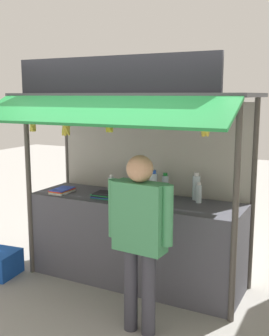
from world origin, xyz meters
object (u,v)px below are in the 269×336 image
at_px(magazine_stack_far_left, 62,191).
at_px(banana_bunch_inner_right, 33,126).
at_px(water_bottle_mid_right, 199,193).
at_px(water_bottle_front_right, 133,183).
at_px(water_bottle_mid_left, 153,185).
at_px(water_bottle_center, 165,185).
at_px(water_bottle_front_left, 196,187).
at_px(vendor_person, 140,229).
at_px(banana_bunch_rightmost, 205,128).
at_px(water_bottle_left, 111,185).
at_px(banana_bunch_leftmost, 109,124).
at_px(banana_bunch_inner_left, 66,128).
at_px(magazine_stack_back_left, 104,195).

relative_size(magazine_stack_far_left, banana_bunch_inner_right, 1.07).
bearing_deg(water_bottle_mid_right, water_bottle_front_right, 174.05).
bearing_deg(water_bottle_mid_left, water_bottle_center, 62.32).
bearing_deg(water_bottle_front_left, vendor_person, -95.05).
bearing_deg(vendor_person, banana_bunch_rightmost, 51.57).
height_order(water_bottle_left, water_bottle_front_right, water_bottle_front_right).
distance_m(water_bottle_mid_right, banana_bunch_leftmost, 1.23).
relative_size(water_bottle_left, magazine_stack_far_left, 0.73).
xyz_separation_m(banana_bunch_rightmost, banana_bunch_inner_right, (-1.97, 0.00, -0.05)).
xyz_separation_m(water_bottle_left, water_bottle_center, (0.59, 0.21, 0.02)).
bearing_deg(water_bottle_front_right, water_bottle_center, 5.24).
bearing_deg(water_bottle_left, banana_bunch_leftmost, -60.73).
relative_size(water_bottle_front_left, banana_bunch_leftmost, 1.18).
xyz_separation_m(water_bottle_mid_left, water_bottle_center, (0.08, 0.15, -0.02)).
height_order(water_bottle_mid_left, banana_bunch_inner_left, banana_bunch_inner_left).
height_order(water_bottle_front_right, water_bottle_front_left, water_bottle_front_left).
relative_size(water_bottle_left, water_bottle_front_left, 0.74).
xyz_separation_m(water_bottle_mid_right, banana_bunch_inner_left, (-1.28, -0.62, 0.70)).
relative_size(water_bottle_mid_right, magazine_stack_back_left, 0.84).
distance_m(water_bottle_mid_left, banana_bunch_leftmost, 0.95).
bearing_deg(water_bottle_mid_right, magazine_stack_far_left, -169.21).
xyz_separation_m(banana_bunch_leftmost, banana_bunch_rightmost, (0.99, -0.00, -0.00)).
bearing_deg(banana_bunch_inner_right, water_bottle_front_right, 38.55).
bearing_deg(water_bottle_mid_right, water_bottle_front_left, 121.81).
bearing_deg(vendor_person, banana_bunch_inner_right, 167.22).
relative_size(water_bottle_left, vendor_person, 0.14).
xyz_separation_m(water_bottle_mid_left, water_bottle_left, (-0.51, -0.06, -0.04)).
xyz_separation_m(water_bottle_front_left, banana_bunch_inner_right, (-1.66, -0.72, 0.67)).
bearing_deg(banana_bunch_inner_right, banana_bunch_leftmost, -0.04).
bearing_deg(water_bottle_left, magazine_stack_back_left, -88.03).
xyz_separation_m(water_bottle_mid_left, water_bottle_mid_right, (0.53, 0.03, -0.04)).
xyz_separation_m(water_bottle_front_right, banana_bunch_rightmost, (1.09, -0.71, 0.74)).
bearing_deg(magazine_stack_far_left, water_bottle_mid_right, 10.79).
xyz_separation_m(water_bottle_center, banana_bunch_inner_left, (-0.83, -0.74, 0.68)).
bearing_deg(magazine_stack_back_left, banana_bunch_rightmost, -15.67).
xyz_separation_m(magazine_stack_far_left, banana_bunch_inner_left, (0.31, -0.31, 0.78)).
xyz_separation_m(magazine_stack_back_left, banana_bunch_inner_right, (-0.70, -0.36, 0.78)).
distance_m(banana_bunch_inner_right, vendor_person, 1.82).
distance_m(water_bottle_mid_right, banana_bunch_inner_right, 1.97).
bearing_deg(water_bottle_center, banana_bunch_inner_left, -138.41).
height_order(water_bottle_center, banana_bunch_inner_left, banana_bunch_inner_left).
bearing_deg(water_bottle_front_right, banana_bunch_rightmost, -32.85).
bearing_deg(water_bottle_mid_right, water_bottle_center, 164.36).
height_order(water_bottle_front_left, banana_bunch_rightmost, banana_bunch_rightmost).
relative_size(water_bottle_mid_left, water_bottle_left, 1.40).
relative_size(water_bottle_mid_right, water_bottle_front_left, 0.72).
relative_size(water_bottle_center, magazine_stack_far_left, 0.86).
bearing_deg(banana_bunch_inner_right, water_bottle_front_left, 23.51).
distance_m(water_bottle_mid_left, vendor_person, 1.12).
bearing_deg(water_bottle_mid_right, banana_bunch_rightmost, -68.24).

